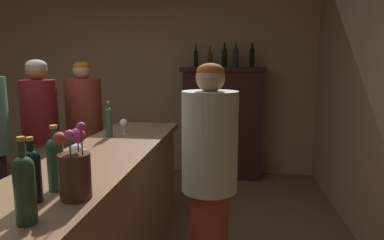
# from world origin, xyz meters

# --- Properties ---
(wall_back) EXTENTS (5.63, 0.12, 2.89)m
(wall_back) POSITION_xyz_m (0.00, 3.03, 1.45)
(wall_back) COLOR tan
(wall_back) RESTS_ON ground
(bar_counter) EXTENTS (0.64, 2.56, 0.99)m
(bar_counter) POSITION_xyz_m (0.68, 0.24, 0.50)
(bar_counter) COLOR #926C4F
(bar_counter) RESTS_ON ground
(display_cabinet) EXTENTS (1.17, 0.38, 1.58)m
(display_cabinet) POSITION_xyz_m (1.44, 2.75, 0.82)
(display_cabinet) COLOR #341916
(display_cabinet) RESTS_ON ground
(wine_bottle_syrah) EXTENTS (0.08, 0.08, 0.33)m
(wine_bottle_syrah) POSITION_xyz_m (0.74, -0.49, 1.14)
(wine_bottle_syrah) COLOR #2C4F2F
(wine_bottle_syrah) RESTS_ON bar_counter
(wine_bottle_pinot) EXTENTS (0.06, 0.06, 0.31)m
(wine_bottle_pinot) POSITION_xyz_m (0.54, 0.75, 1.13)
(wine_bottle_pinot) COLOR #2F4A35
(wine_bottle_pinot) RESTS_ON bar_counter
(wine_bottle_riesling) EXTENTS (0.08, 0.08, 0.34)m
(wine_bottle_riesling) POSITION_xyz_m (0.81, -0.84, 1.14)
(wine_bottle_riesling) COLOR #2B482E
(wine_bottle_riesling) RESTS_ON bar_counter
(wine_bottle_chardonnay) EXTENTS (0.08, 0.08, 0.30)m
(wine_bottle_chardonnay) POSITION_xyz_m (0.71, -0.64, 1.12)
(wine_bottle_chardonnay) COLOR black
(wine_bottle_chardonnay) RESTS_ON bar_counter
(wine_glass_front) EXTENTS (0.08, 0.08, 0.16)m
(wine_glass_front) POSITION_xyz_m (0.70, -0.18, 1.11)
(wine_glass_front) COLOR white
(wine_glass_front) RESTS_ON bar_counter
(wine_glass_mid) EXTENTS (0.07, 0.07, 0.15)m
(wine_glass_mid) POSITION_xyz_m (0.50, 0.28, 1.09)
(wine_glass_mid) COLOR white
(wine_glass_mid) RESTS_ON bar_counter
(wine_glass_rear) EXTENTS (0.07, 0.07, 0.14)m
(wine_glass_rear) POSITION_xyz_m (0.62, 0.89, 1.08)
(wine_glass_rear) COLOR white
(wine_glass_rear) RESTS_ON bar_counter
(flower_arrangement) EXTENTS (0.16, 0.16, 0.36)m
(flower_arrangement) POSITION_xyz_m (0.88, -0.58, 1.12)
(flower_arrangement) COLOR #502C21
(flower_arrangement) RESTS_ON bar_counter
(cheese_plate) EXTENTS (0.14, 0.14, 0.01)m
(cheese_plate) POSITION_xyz_m (0.63, -0.05, 0.99)
(cheese_plate) COLOR white
(cheese_plate) RESTS_ON bar_counter
(display_bottle_left) EXTENTS (0.06, 0.06, 0.31)m
(display_bottle_left) POSITION_xyz_m (1.05, 2.75, 1.71)
(display_bottle_left) COLOR black
(display_bottle_left) RESTS_ON display_cabinet
(display_bottle_midleft) EXTENTS (0.06, 0.06, 0.29)m
(display_bottle_midleft) POSITION_xyz_m (1.25, 2.75, 1.70)
(display_bottle_midleft) COLOR #492C13
(display_bottle_midleft) RESTS_ON display_cabinet
(display_bottle_center) EXTENTS (0.07, 0.07, 0.34)m
(display_bottle_center) POSITION_xyz_m (1.45, 2.75, 1.72)
(display_bottle_center) COLOR black
(display_bottle_center) RESTS_ON display_cabinet
(display_bottle_midright) EXTENTS (0.08, 0.08, 0.33)m
(display_bottle_midright) POSITION_xyz_m (1.61, 2.75, 1.72)
(display_bottle_midright) COLOR #1C2A38
(display_bottle_midright) RESTS_ON display_cabinet
(display_bottle_right) EXTENTS (0.07, 0.07, 0.33)m
(display_bottle_right) POSITION_xyz_m (1.83, 2.75, 1.72)
(display_bottle_right) COLOR black
(display_bottle_right) RESTS_ON display_cabinet
(patron_tall) EXTENTS (0.34, 0.34, 1.66)m
(patron_tall) POSITION_xyz_m (-0.31, 1.10, 0.92)
(patron_tall) COLOR #B0A59C
(patron_tall) RESTS_ON ground
(patron_near_entrance) EXTENTS (0.40, 0.40, 1.64)m
(patron_near_entrance) POSITION_xyz_m (-0.09, 1.60, 0.89)
(patron_near_entrance) COLOR #2E2F24
(patron_near_entrance) RESTS_ON ground
(bartender) EXTENTS (0.35, 0.35, 1.61)m
(bartender) POSITION_xyz_m (1.46, 0.04, 0.88)
(bartender) COLOR maroon
(bartender) RESTS_ON ground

